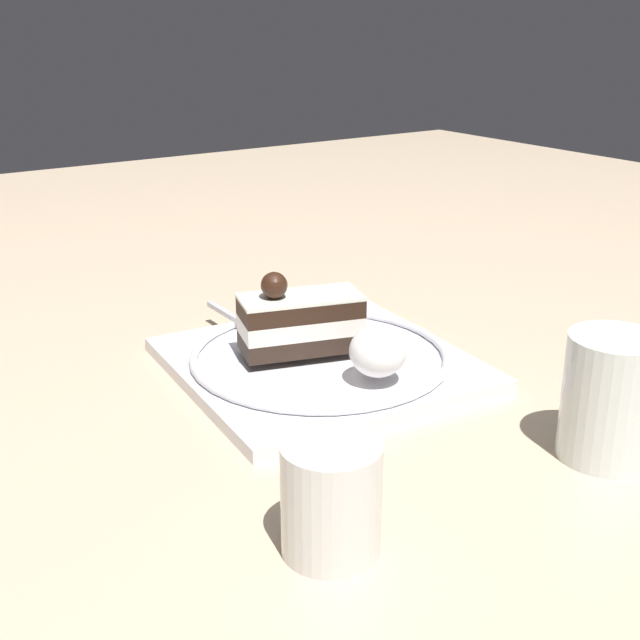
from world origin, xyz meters
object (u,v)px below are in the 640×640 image
whipped_cream_dollop (378,351)px  drink_glass_near (609,405)px  cake_slice (300,321)px  dessert_plate (320,361)px  drink_glass_far (331,505)px  fork (238,320)px

whipped_cream_dollop → drink_glass_near: bearing=113.6°
cake_slice → drink_glass_near: size_ratio=1.25×
dessert_plate → cake_slice: 0.04m
drink_glass_far → fork: bearing=-109.9°
dessert_plate → fork: size_ratio=2.35×
drink_glass_near → drink_glass_far: bearing=-5.0°
drink_glass_near → whipped_cream_dollop: bearing=-66.4°
fork → drink_glass_far: 0.36m
cake_slice → whipped_cream_dollop: cake_slice is taller
fork → dessert_plate: bearing=104.3°
cake_slice → drink_glass_far: (0.13, 0.24, -0.02)m
dessert_plate → fork: bearing=-75.7°
fork → drink_glass_far: drink_glass_far is taller
dessert_plate → fork: fork is taller
drink_glass_far → dessert_plate: bearing=-122.9°
whipped_cream_dollop → cake_slice: bearing=-74.9°
drink_glass_near → drink_glass_far: 0.24m
cake_slice → fork: bearing=-81.6°
dessert_plate → cake_slice: cake_slice is taller
fork → drink_glass_near: 0.37m
dessert_plate → whipped_cream_dollop: size_ratio=5.57×
cake_slice → fork: size_ratio=1.03×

